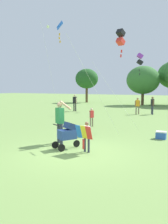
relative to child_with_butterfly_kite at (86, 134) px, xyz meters
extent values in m
plane|color=#75994C|center=(-0.35, -0.19, -0.67)|extent=(120.00, 120.00, 0.00)
cylinder|color=brown|center=(-12.00, 24.38, 0.42)|extent=(0.36, 0.36, 2.17)
ellipsoid|color=#235623|center=(-12.00, 24.38, 2.88)|extent=(3.46, 3.11, 2.94)
cylinder|color=brown|center=(-3.26, 22.86, 0.10)|extent=(0.36, 0.36, 1.53)
ellipsoid|color=#387033|center=(-3.26, 22.86, 2.54)|extent=(4.20, 3.78, 3.57)
cylinder|color=#33384C|center=(0.09, 0.02, -0.40)|extent=(0.08, 0.08, 0.55)
cylinder|color=#33384C|center=(-0.08, 0.05, -0.40)|extent=(0.08, 0.08, 0.55)
cube|color=silver|center=(0.01, 0.03, 0.08)|extent=(0.26, 0.19, 0.41)
cylinder|color=brown|center=(0.15, 0.00, 0.05)|extent=(0.06, 0.06, 0.37)
cylinder|color=brown|center=(-0.14, 0.06, 0.05)|extent=(0.06, 0.06, 0.37)
sphere|color=brown|center=(0.01, 0.03, 0.37)|extent=(0.14, 0.14, 0.14)
cube|color=red|center=(0.19, -0.18, 0.09)|extent=(0.24, 0.20, 0.48)
cube|color=yellow|center=(-0.03, -0.15, 0.09)|extent=(0.24, 0.20, 0.48)
cube|color=blue|center=(-0.24, -0.11, 0.09)|extent=(0.24, 0.20, 0.48)
cube|color=red|center=(-0.03, -0.17, -0.34)|extent=(0.08, 0.03, 0.36)
cylinder|color=#33384C|center=(-1.68, 0.76, -0.24)|extent=(0.12, 0.12, 0.85)
cylinder|color=#33384C|center=(-1.46, 0.63, -0.24)|extent=(0.12, 0.12, 0.85)
cube|color=#2D8C4C|center=(-1.57, 0.70, 0.51)|extent=(0.44, 0.39, 0.64)
cylinder|color=tan|center=(-1.77, 0.82, 0.46)|extent=(0.09, 0.09, 0.57)
cylinder|color=tan|center=(-1.30, 0.70, 0.95)|extent=(0.35, 0.49, 0.40)
sphere|color=tan|center=(-1.57, 0.70, 0.96)|extent=(0.22, 0.22, 0.22)
cylinder|color=black|center=(-0.66, 0.48, -0.53)|extent=(0.18, 0.26, 0.28)
cylinder|color=black|center=(-1.29, -0.08, -0.53)|extent=(0.18, 0.26, 0.28)
cylinder|color=black|center=(-0.84, -0.34, -0.53)|extent=(0.18, 0.26, 0.28)
cube|color=#2D4C93|center=(-0.88, 0.12, -0.11)|extent=(0.70, 0.77, 0.36)
cube|color=navy|center=(-0.81, 0.23, 0.19)|extent=(0.57, 0.57, 0.35)
cylinder|color=black|center=(-1.11, -0.28, 0.29)|extent=(0.44, 0.27, 0.04)
cube|color=black|center=(0.06, 3.54, 4.23)|extent=(0.41, 0.46, 0.36)
cube|color=red|center=(0.06, 3.54, 3.83)|extent=(0.41, 0.46, 0.36)
cube|color=red|center=(0.10, 3.58, 3.38)|extent=(0.08, 0.03, 0.14)
cube|color=red|center=(0.08, 3.55, 3.16)|extent=(0.08, 0.04, 0.14)
cylinder|color=silver|center=(-0.63, 2.19, 1.57)|extent=(1.39, 2.70, 4.49)
cube|color=blue|center=(-4.33, 5.10, 5.43)|extent=(0.74, 0.48, 0.71)
cube|color=#F4A319|center=(-4.38, 5.12, 4.89)|extent=(0.08, 0.02, 0.14)
cube|color=#F4A319|center=(-4.37, 5.09, 4.67)|extent=(0.08, 0.05, 0.14)
cube|color=#F4A319|center=(-4.33, 5.11, 4.45)|extent=(0.08, 0.04, 0.14)
cylinder|color=silver|center=(-4.40, 4.23, 2.30)|extent=(0.15, 1.73, 5.94)
cube|color=purple|center=(0.54, 5.44, 3.35)|extent=(0.42, 0.40, 0.30)
cube|color=black|center=(0.54, 5.44, 3.01)|extent=(0.42, 0.40, 0.30)
cube|color=black|center=(0.52, 5.44, 2.60)|extent=(0.08, 0.09, 0.14)
cube|color=black|center=(0.54, 5.45, 2.38)|extent=(0.08, 0.09, 0.14)
cylinder|color=silver|center=(-0.50, 4.60, 1.17)|extent=(2.09, 1.69, 3.68)
cube|color=white|center=(-14.49, 18.19, 9.33)|extent=(0.48, 0.29, 0.40)
cylinder|color=#7F705B|center=(-1.19, 12.53, -0.32)|extent=(0.10, 0.10, 0.70)
cylinder|color=#7F705B|center=(-1.39, 12.42, -0.32)|extent=(0.10, 0.10, 0.70)
cube|color=orange|center=(-1.29, 12.47, 0.30)|extent=(0.36, 0.32, 0.53)
cylinder|color=#A37556|center=(-1.12, 12.57, 0.26)|extent=(0.08, 0.08, 0.47)
cylinder|color=#A37556|center=(-1.46, 12.38, 0.26)|extent=(0.08, 0.08, 0.47)
sphere|color=#A37556|center=(-1.29, 12.47, 0.67)|extent=(0.18, 0.18, 0.18)
cylinder|color=#33384C|center=(-0.09, 12.89, -0.29)|extent=(0.11, 0.11, 0.75)
cylinder|color=#33384C|center=(-0.20, 13.10, -0.29)|extent=(0.11, 0.11, 0.75)
cube|color=black|center=(-0.15, 12.99, 0.36)|extent=(0.34, 0.39, 0.56)
cylinder|color=brown|center=(-0.05, 12.81, 0.32)|extent=(0.08, 0.08, 0.50)
cylinder|color=brown|center=(-0.24, 13.17, 0.32)|extent=(0.08, 0.08, 0.50)
sphere|color=brown|center=(-0.15, 12.99, 0.76)|extent=(0.19, 0.19, 0.19)
cylinder|color=#7F705B|center=(-2.18, 4.96, -0.40)|extent=(0.08, 0.08, 0.55)
cylinder|color=#7F705B|center=(-2.12, 5.12, -0.40)|extent=(0.08, 0.08, 0.55)
cube|color=red|center=(-2.15, 5.04, 0.09)|extent=(0.22, 0.28, 0.41)
cylinder|color=beige|center=(-2.20, 4.90, 0.06)|extent=(0.06, 0.06, 0.37)
cylinder|color=beige|center=(-2.10, 5.18, 0.06)|extent=(0.06, 0.06, 0.37)
sphere|color=beige|center=(-2.15, 5.04, 0.38)|extent=(0.14, 0.14, 0.14)
cylinder|color=#232328|center=(-7.47, 12.40, -0.27)|extent=(0.12, 0.12, 0.80)
cylinder|color=#232328|center=(-7.23, 12.32, -0.27)|extent=(0.12, 0.12, 0.80)
cube|color=black|center=(-7.35, 12.36, 0.43)|extent=(0.40, 0.32, 0.60)
cylinder|color=beige|center=(-7.56, 12.43, 0.39)|extent=(0.09, 0.09, 0.53)
cylinder|color=beige|center=(-7.15, 12.29, 0.39)|extent=(0.09, 0.09, 0.53)
sphere|color=beige|center=(-7.35, 12.36, 0.85)|extent=(0.21, 0.21, 0.21)
cube|color=#2D5BB7|center=(2.06, 3.51, -0.52)|extent=(0.44, 0.32, 0.30)
cube|color=white|center=(2.06, 3.51, -0.35)|extent=(0.45, 0.33, 0.05)
camera|label=1|loc=(3.70, -7.47, 1.70)|focal=37.80mm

